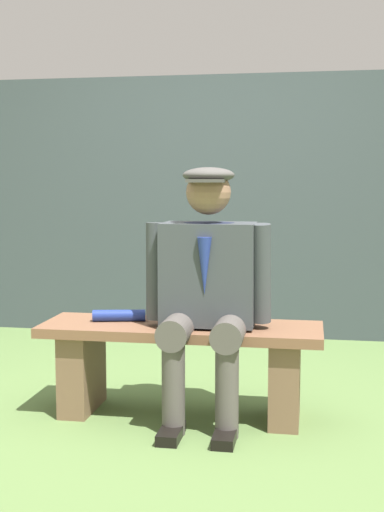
# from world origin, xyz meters

# --- Properties ---
(ground_plane) EXTENTS (30.00, 30.00, 0.00)m
(ground_plane) POSITION_xyz_m (0.00, 0.00, 0.00)
(ground_plane) COLOR #5A783F
(bench) EXTENTS (1.42, 0.44, 0.47)m
(bench) POSITION_xyz_m (0.00, 0.00, 0.30)
(bench) COLOR brown
(bench) RESTS_ON ground
(seated_man) EXTENTS (0.63, 0.59, 1.26)m
(seated_man) POSITION_xyz_m (-0.14, 0.06, 0.70)
(seated_man) COLOR #3A4044
(seated_man) RESTS_ON ground
(rolled_magazine) EXTENTS (0.28, 0.12, 0.06)m
(rolled_magazine) POSITION_xyz_m (0.33, -0.03, 0.50)
(rolled_magazine) COLOR navy
(rolled_magazine) RESTS_ON bench
(stadium_wall) EXTENTS (12.00, 0.24, 1.99)m
(stadium_wall) POSITION_xyz_m (0.00, -1.99, 1.00)
(stadium_wall) COLOR #3C464A
(stadium_wall) RESTS_ON ground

